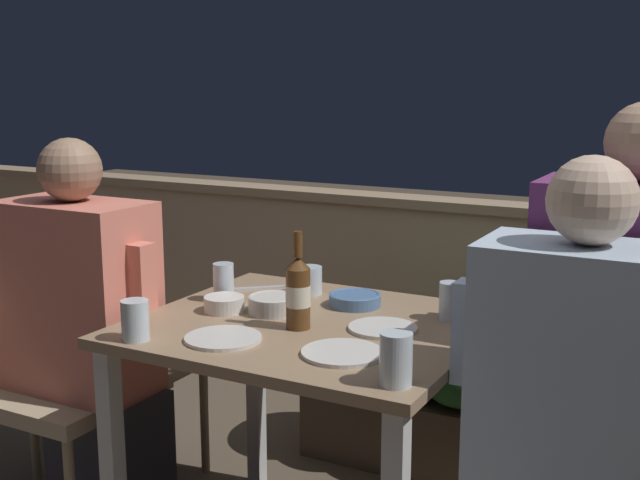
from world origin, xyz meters
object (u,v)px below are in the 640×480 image
at_px(chair_left_near, 43,360).
at_px(chair_left_far, 96,336).
at_px(beer_bottle, 299,292).
at_px(person_purple_stripe, 614,377).
at_px(person_blue_shirt, 561,438).
at_px(person_coral_top, 88,342).

height_order(chair_left_near, chair_left_far, same).
distance_m(chair_left_far, beer_bottle, 1.01).
distance_m(chair_left_near, chair_left_far, 0.27).
xyz_separation_m(person_purple_stripe, beer_bottle, (-0.78, -0.23, 0.18)).
bearing_deg(chair_left_far, beer_bottle, -12.41).
bearing_deg(person_blue_shirt, person_coral_top, 179.33).
bearing_deg(person_blue_shirt, chair_left_near, 179.42).
xyz_separation_m(person_coral_top, chair_left_far, (-0.23, 0.27, -0.09)).
xyz_separation_m(chair_left_near, beer_bottle, (0.91, 0.06, 0.33)).
bearing_deg(chair_left_near, person_coral_top, 0.00).
bearing_deg(beer_bottle, person_purple_stripe, 16.39).
xyz_separation_m(chair_left_near, person_purple_stripe, (1.69, 0.29, 0.15)).
distance_m(chair_left_far, person_blue_shirt, 1.68).
relative_size(chair_left_far, beer_bottle, 3.27).
relative_size(chair_left_near, person_coral_top, 0.69).
bearing_deg(chair_left_far, person_blue_shirt, -9.71).
distance_m(person_purple_stripe, beer_bottle, 0.83).
bearing_deg(beer_bottle, chair_left_far, 167.59).
relative_size(chair_left_far, person_purple_stripe, 0.64).
bearing_deg(person_blue_shirt, beer_bottle, 173.91).
bearing_deg(chair_left_near, beer_bottle, 3.74).
bearing_deg(chair_left_near, person_purple_stripe, 9.69).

